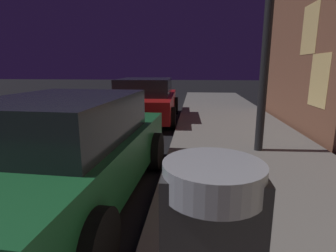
{
  "coord_description": "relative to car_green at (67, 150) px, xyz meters",
  "views": [
    {
      "loc": [
        4.5,
        0.16,
        1.77
      ],
      "look_at": [
        4.24,
        2.72,
        1.2
      ],
      "focal_mm": 27.87,
      "sensor_mm": 36.0,
      "label": 1
    }
  ],
  "objects": [
    {
      "name": "car_red",
      "position": [
        0.0,
        5.62,
        -0.0
      ],
      "size": [
        2.24,
        4.31,
        1.43
      ],
      "color": "maroon",
      "rests_on": "ground"
    },
    {
      "name": "car_green",
      "position": [
        0.0,
        0.0,
        0.0
      ],
      "size": [
        2.19,
        4.18,
        1.43
      ],
      "color": "#19592D",
      "rests_on": "ground"
    }
  ]
}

